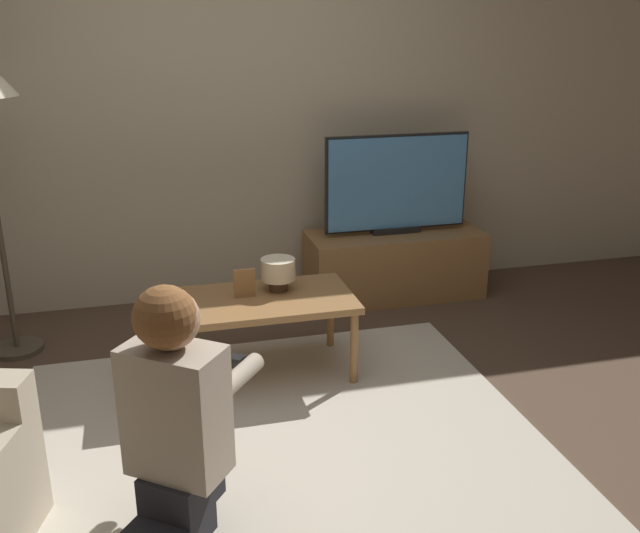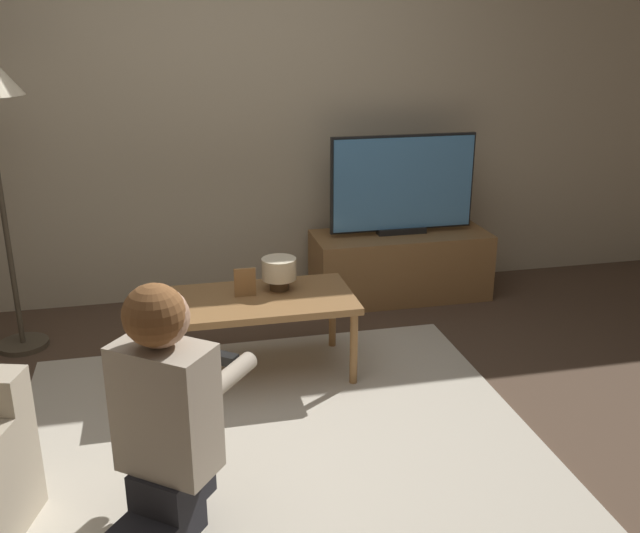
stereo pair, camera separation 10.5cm
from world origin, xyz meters
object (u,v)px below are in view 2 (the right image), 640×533
coffee_table (256,305)px  table_lamp (279,271)px  tv (403,185)px  person_kneeling (163,412)px

coffee_table → table_lamp: (0.14, 0.09, 0.15)m
tv → person_kneeling: 2.59m
coffee_table → person_kneeling: bearing=-112.9°
tv → table_lamp: bearing=-139.4°
coffee_table → person_kneeling: person_kneeling is taller
coffee_table → person_kneeling: (-0.48, -1.14, 0.11)m
tv → coffee_table: tv is taller
coffee_table → table_lamp: table_lamp is taller
table_lamp → coffee_table: bearing=-147.6°
tv → coffee_table: bearing=-140.3°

